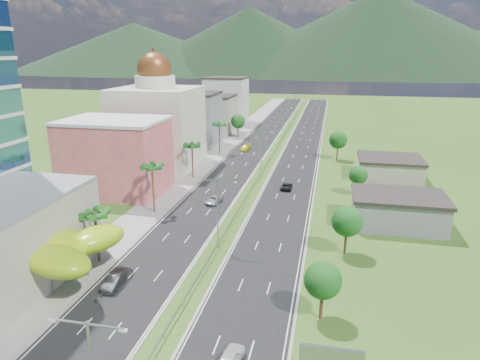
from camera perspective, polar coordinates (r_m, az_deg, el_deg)
The scene contains 33 objects.
ground at distance 58.17m, azimuth -5.53°, elevation -13.18°, with size 500.00×500.00×0.00m, color #2D5119.
road_left at distance 142.75m, azimuth 2.45°, elevation 5.19°, with size 11.00×260.00×0.04m, color black.
road_right at distance 141.08m, azimuth 8.49°, elevation 4.87°, with size 11.00×260.00×0.04m, color black.
sidewalk_left at distance 144.60m, azimuth -1.28°, elevation 5.37°, with size 7.00×260.00×0.12m, color gray.
median_guardrail at distance 124.14m, azimuth 4.46°, elevation 3.64°, with size 0.10×216.06×0.76m.
streetlight_median_b at distance 63.96m, azimuth -3.02°, elevation -3.55°, with size 6.04×0.25×11.00m.
streetlight_median_c at distance 101.56m, azimuth 2.84°, elevation 4.21°, with size 6.04×0.25×11.00m.
streetlight_median_d at distance 145.40m, azimuth 5.76°, elevation 8.03°, with size 6.04×0.25×11.00m.
streetlight_median_e at distance 189.78m, azimuth 7.34°, elevation 10.06°, with size 6.04×0.25×11.00m.
lime_canopy at distance 61.51m, azimuth -25.10°, elevation -7.86°, with size 18.00×15.00×7.40m.
pink_shophouse at distance 93.57m, azimuth -16.24°, elevation 2.91°, with size 20.00×15.00×15.00m, color #C65156.
domed_building at distance 113.15m, azimuth -10.95°, elevation 7.62°, with size 20.00×20.00×28.70m.
midrise_grey at distance 136.42m, azimuth -6.41°, elevation 7.95°, with size 16.00×15.00×16.00m, color gray.
midrise_beige at distance 157.42m, azimuth -3.86°, elevation 8.66°, with size 16.00×15.00×13.00m, color #9E9382.
midrise_white at distance 179.15m, azimuth -1.84°, elevation 10.51°, with size 16.00×15.00×18.00m, color silver.
shed_near at distance 78.46m, azimuth 20.31°, elevation -3.98°, with size 15.00×10.00×5.00m, color gray.
shed_far at distance 107.20m, azimuth 19.29°, elevation 1.44°, with size 14.00×12.00×4.40m, color #9E9382.
palm_tree_b at distance 62.83m, azimuth -18.81°, elevation -4.56°, with size 3.60×3.60×8.10m.
palm_tree_c at distance 79.23m, azimuth -11.65°, elevation 1.51°, with size 3.60×3.60×9.60m.
palm_tree_d at distance 100.28m, azimuth -6.42°, elevation 4.43°, with size 3.60×3.60×8.60m.
palm_tree_e at distance 123.65m, azimuth -2.78°, elevation 7.25°, with size 3.60×3.60×9.40m.
leafy_tree_lfar at distance 148.07m, azimuth -0.27°, elevation 7.82°, with size 4.90×4.90×8.05m.
leafy_tree_ra at distance 49.24m, azimuth 10.99°, elevation -13.03°, with size 4.20×4.20×6.90m.
leafy_tree_rb at distance 64.49m, azimuth 14.10°, elevation -5.38°, with size 4.55×4.55×7.47m.
leafy_tree_rc at distance 91.42m, azimuth 15.51°, elevation 0.62°, with size 3.85×3.85×6.33m.
leafy_tree_rd at distance 120.14m, azimuth 12.95°, elevation 5.23°, with size 4.90×4.90×8.05m.
mountain_ridge at distance 500.59m, azimuth 17.60°, elevation 12.87°, with size 860.00×140.00×90.00m, color black, non-canonical shape.
car_dark_left at distance 58.50m, azimuth -16.42°, elevation -12.72°, with size 1.71×4.91×1.62m, color black.
car_silver_mid_left at distance 84.84m, azimuth -3.50°, elevation -2.64°, with size 2.20×4.78×1.33m, color #9C9FA3.
car_yellow_far_left at distance 129.57m, azimuth 0.75°, elevation 4.34°, with size 2.16×5.32×1.55m, color gold.
car_white_near_right at distance 44.40m, azimuth -1.31°, elevation -22.65°, with size 1.87×4.66×1.59m, color silver.
car_dark_far_right at distance 93.63m, azimuth 6.22°, elevation -0.82°, with size 2.15×4.67×1.30m, color black.
motorcycle at distance 56.29m, azimuth -18.32°, elevation -14.48°, with size 0.50×1.67×1.07m, color black.
Camera 1 is at (15.82, -47.79, 29.14)m, focal length 32.00 mm.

